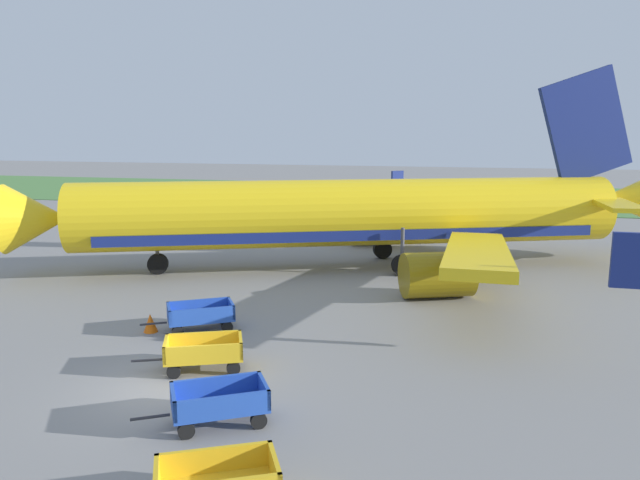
# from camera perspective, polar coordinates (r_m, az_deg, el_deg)

# --- Properties ---
(ground_plane) EXTENTS (220.00, 220.00, 0.00)m
(ground_plane) POSITION_cam_1_polar(r_m,az_deg,el_deg) (19.75, -14.00, -13.25)
(ground_plane) COLOR gray
(grass_strip) EXTENTS (220.00, 28.00, 0.06)m
(grass_strip) POSITION_cam_1_polar(r_m,az_deg,el_deg) (72.78, 6.67, 4.20)
(grass_strip) COLOR #518442
(grass_strip) RESTS_ON ground
(airplane) EXTENTS (36.20, 29.51, 11.34)m
(airplane) POSITION_cam_1_polar(r_m,az_deg,el_deg) (34.43, 4.39, 2.43)
(airplane) COLOR yellow
(airplane) RESTS_ON ground
(baggage_cart_third_in_row) EXTENTS (3.44, 2.47, 1.07)m
(baggage_cart_third_in_row) POSITION_cam_1_polar(r_m,az_deg,el_deg) (17.12, -9.35, -14.68)
(baggage_cart_third_in_row) COLOR #234CB2
(baggage_cart_third_in_row) RESTS_ON ground
(baggage_cart_fourth_in_row) EXTENTS (3.56, 2.26, 1.07)m
(baggage_cart_fourth_in_row) POSITION_cam_1_polar(r_m,az_deg,el_deg) (20.68, -10.79, -10.21)
(baggage_cart_fourth_in_row) COLOR gold
(baggage_cart_fourth_in_row) RESTS_ON ground
(baggage_cart_far_end) EXTENTS (3.43, 2.48, 1.07)m
(baggage_cart_far_end) POSITION_cam_1_polar(r_m,az_deg,el_deg) (24.54, -11.06, -6.89)
(baggage_cart_far_end) COLOR #234CB2
(baggage_cart_far_end) RESTS_ON ground
(traffic_cone_near_plane) EXTENTS (0.55, 0.55, 0.72)m
(traffic_cone_near_plane) POSITION_cam_1_polar(r_m,az_deg,el_deg) (24.87, -15.48, -7.43)
(traffic_cone_near_plane) COLOR orange
(traffic_cone_near_plane) RESTS_ON ground
(traffic_cone_mid_apron) EXTENTS (0.45, 0.45, 0.60)m
(traffic_cone_mid_apron) POSITION_cam_1_polar(r_m,az_deg,el_deg) (25.70, -10.04, -6.77)
(traffic_cone_mid_apron) COLOR orange
(traffic_cone_mid_apron) RESTS_ON ground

